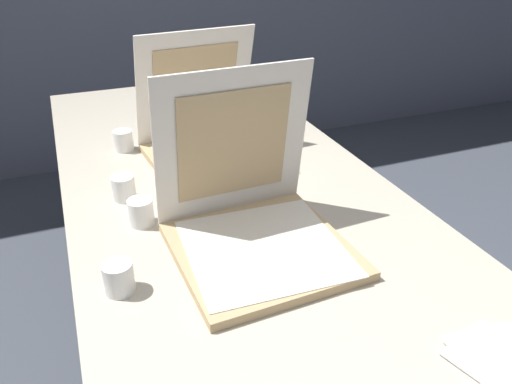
% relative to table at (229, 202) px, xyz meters
% --- Properties ---
extents(table, '(0.88, 2.10, 0.75)m').
position_rel_table_xyz_m(table, '(0.00, 0.00, 0.00)').
color(table, '#BCB29E').
rests_on(table, ground).
extents(pizza_box_front, '(0.39, 0.39, 0.39)m').
position_rel_table_xyz_m(pizza_box_front, '(-0.04, -0.29, 0.11)').
color(pizza_box_front, tan).
rests_on(pizza_box_front, table).
extents(pizza_box_middle, '(0.40, 0.41, 0.38)m').
position_rel_table_xyz_m(pizza_box_middle, '(0.01, 0.20, 0.10)').
color(pizza_box_middle, tan).
rests_on(pizza_box_middle, table).
extents(cup_white_mid, '(0.06, 0.06, 0.07)m').
position_rel_table_xyz_m(cup_white_mid, '(-0.28, 0.04, 0.08)').
color(cup_white_mid, white).
rests_on(cup_white_mid, table).
extents(cup_white_far, '(0.06, 0.06, 0.07)m').
position_rel_table_xyz_m(cup_white_far, '(-0.23, 0.36, 0.08)').
color(cup_white_far, white).
rests_on(cup_white_far, table).
extents(cup_white_near_left, '(0.06, 0.06, 0.07)m').
position_rel_table_xyz_m(cup_white_near_left, '(-0.35, -0.34, 0.08)').
color(cup_white_near_left, white).
rests_on(cup_white_near_left, table).
extents(cup_white_near_center, '(0.06, 0.06, 0.07)m').
position_rel_table_xyz_m(cup_white_near_center, '(-0.26, -0.10, 0.08)').
color(cup_white_near_center, white).
rests_on(cup_white_near_center, table).
extents(napkin_pile, '(0.18, 0.17, 0.01)m').
position_rel_table_xyz_m(napkin_pile, '(0.23, -0.76, 0.05)').
color(napkin_pile, white).
rests_on(napkin_pile, table).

